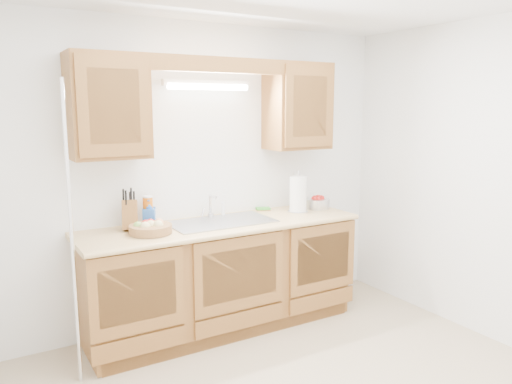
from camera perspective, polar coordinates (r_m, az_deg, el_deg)
room at (r=2.97m, az=6.37°, el=-1.47°), size 3.52×3.50×2.50m
base_cabinets at (r=4.18m, az=-3.90°, el=-9.64°), size 2.20×0.60×0.86m
countertop at (r=4.04m, az=-3.87°, el=-3.80°), size 2.30×0.63×0.04m
upper_cabinet_left at (r=3.78m, az=-16.58°, el=9.36°), size 0.55×0.33×0.75m
upper_cabinet_right at (r=4.48m, az=4.76°, el=9.72°), size 0.55×0.33×0.75m
valance at (r=3.94m, az=-4.12°, el=14.31°), size 2.20×0.05×0.12m
fluorescent_fixture at (r=4.14m, az=-5.53°, el=12.09°), size 0.76×0.08×0.08m
sink at (r=4.07m, az=-4.00°, el=-4.45°), size 0.84×0.46×0.36m
wire_shelf_pole at (r=3.41m, az=-20.30°, el=-4.87°), size 0.03×0.03×2.00m
outlet_plate at (r=4.73m, az=4.74°, el=1.52°), size 0.08×0.01×0.12m
fruit_basket at (r=3.76m, az=-11.97°, el=-4.01°), size 0.33×0.33×0.10m
knife_block at (r=3.90m, az=-14.21°, el=-2.50°), size 0.17×0.21×0.33m
orange_canister at (r=4.01m, az=-12.24°, el=-2.09°), size 0.08×0.08×0.24m
soap_bottle at (r=3.99m, az=-12.12°, el=-2.32°), size 0.13×0.13×0.21m
sponge at (r=4.50m, az=0.81°, el=-1.96°), size 0.14×0.11×0.03m
paper_towel at (r=4.41m, az=4.83°, el=-0.30°), size 0.18×0.18×0.38m
apple_bowl at (r=4.62m, az=6.99°, el=-1.20°), size 0.24×0.24×0.12m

